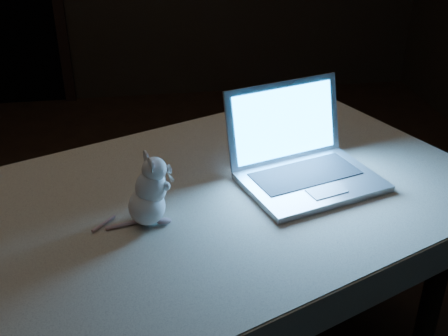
{
  "coord_description": "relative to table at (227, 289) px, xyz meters",
  "views": [
    {
      "loc": [
        -0.0,
        -1.96,
        1.73
      ],
      "look_at": [
        0.22,
        -0.43,
        0.88
      ],
      "focal_mm": 45.0,
      "sensor_mm": 36.0,
      "label": 1
    }
  ],
  "objects": [
    {
      "name": "floor",
      "position": [
        -0.23,
        0.45,
        -0.4
      ],
      "size": [
        5.0,
        5.0,
        0.0
      ],
      "primitive_type": "plane",
      "color": "black",
      "rests_on": "ground"
    },
    {
      "name": "table",
      "position": [
        0.0,
        0.0,
        0.0
      ],
      "size": [
        1.75,
        1.47,
        0.8
      ],
      "primitive_type": null,
      "rotation": [
        0.0,
        0.0,
        0.4
      ],
      "color": "black",
      "rests_on": "floor"
    },
    {
      "name": "tablecloth",
      "position": [
        -0.1,
        -0.04,
        0.35
      ],
      "size": [
        1.81,
        1.4,
        0.12
      ],
      "primitive_type": null,
      "rotation": [
        0.0,
        0.0,
        0.22
      ],
      "color": "beige",
      "rests_on": "table"
    },
    {
      "name": "laptop",
      "position": [
        0.27,
        -0.01,
        0.55
      ],
      "size": [
        0.51,
        0.48,
        0.29
      ],
      "primitive_type": null,
      "rotation": [
        0.0,
        0.0,
        0.3
      ],
      "color": "#AEAEB2",
      "rests_on": "tablecloth"
    },
    {
      "name": "plush_mouse",
      "position": [
        -0.26,
        -0.14,
        0.52
      ],
      "size": [
        0.17,
        0.17,
        0.21
      ],
      "primitive_type": null,
      "rotation": [
        0.0,
        0.0,
        0.11
      ],
      "color": "white",
      "rests_on": "tablecloth"
    }
  ]
}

